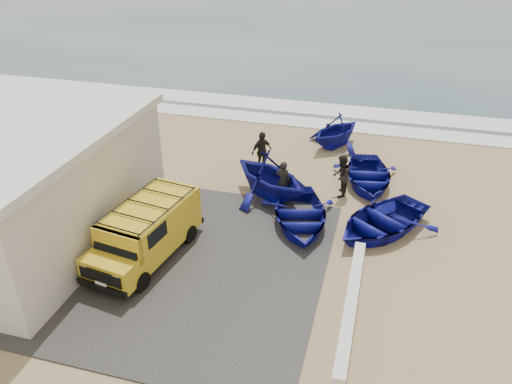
# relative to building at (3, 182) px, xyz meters

# --- Properties ---
(ground) EXTENTS (160.00, 160.00, 0.00)m
(ground) POSITION_rel_building_xyz_m (7.50, 2.00, -2.16)
(ground) COLOR tan
(slab) EXTENTS (12.00, 10.00, 0.05)m
(slab) POSITION_rel_building_xyz_m (5.50, -0.00, -2.14)
(slab) COLOR #383633
(slab) RESTS_ON ground
(ocean) EXTENTS (180.00, 88.00, 0.01)m
(ocean) POSITION_rel_building_xyz_m (7.50, 58.00, -2.16)
(ocean) COLOR #385166
(ocean) RESTS_ON ground
(surf_line) EXTENTS (180.00, 1.60, 0.06)m
(surf_line) POSITION_rel_building_xyz_m (7.50, 14.00, -2.13)
(surf_line) COLOR white
(surf_line) RESTS_ON ground
(surf_wash) EXTENTS (180.00, 2.20, 0.04)m
(surf_wash) POSITION_rel_building_xyz_m (7.50, 16.50, -2.14)
(surf_wash) COLOR white
(surf_wash) RESTS_ON ground
(building) EXTENTS (8.40, 9.40, 4.30)m
(building) POSITION_rel_building_xyz_m (0.00, 0.00, 0.00)
(building) COLOR silver
(building) RESTS_ON ground
(parapet) EXTENTS (0.35, 6.00, 0.55)m
(parapet) POSITION_rel_building_xyz_m (12.50, -1.00, -1.89)
(parapet) COLOR silver
(parapet) RESTS_ON ground
(van) EXTENTS (2.51, 4.88, 2.00)m
(van) POSITION_rel_building_xyz_m (5.44, 0.03, -1.09)
(van) COLOR gold
(van) RESTS_ON ground
(boat_near_left) EXTENTS (4.00, 4.84, 0.87)m
(boat_near_left) POSITION_rel_building_xyz_m (10.09, 3.40, -1.73)
(boat_near_left) COLOR navy
(boat_near_left) RESTS_ON ground
(boat_near_right) EXTENTS (5.09, 5.38, 0.91)m
(boat_near_right) POSITION_rel_building_xyz_m (13.12, 3.78, -1.71)
(boat_near_right) COLOR navy
(boat_near_right) RESTS_ON ground
(boat_mid_left) EXTENTS (5.12, 4.97, 2.06)m
(boat_mid_left) POSITION_rel_building_xyz_m (8.46, 5.17, -1.13)
(boat_mid_left) COLOR navy
(boat_mid_left) RESTS_ON ground
(boat_mid_right) EXTENTS (3.58, 4.54, 0.85)m
(boat_mid_right) POSITION_rel_building_xyz_m (12.34, 7.40, -1.74)
(boat_mid_right) COLOR navy
(boat_mid_right) RESTS_ON ground
(boat_far_left) EXTENTS (4.14, 4.30, 1.74)m
(boat_far_left) POSITION_rel_building_xyz_m (10.42, 11.20, -1.29)
(boat_far_left) COLOR navy
(boat_far_left) RESTS_ON ground
(fisherman_front) EXTENTS (0.68, 0.50, 1.73)m
(fisherman_front) POSITION_rel_building_xyz_m (9.04, 5.16, -1.30)
(fisherman_front) COLOR black
(fisherman_front) RESTS_ON ground
(fisherman_middle) EXTENTS (0.74, 0.93, 1.85)m
(fisherman_middle) POSITION_rel_building_xyz_m (11.29, 6.10, -1.24)
(fisherman_middle) COLOR black
(fisherman_middle) RESTS_ON ground
(fisherman_back) EXTENTS (1.05, 1.16, 1.90)m
(fisherman_back) POSITION_rel_building_xyz_m (7.49, 7.53, -1.21)
(fisherman_back) COLOR black
(fisherman_back) RESTS_ON ground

